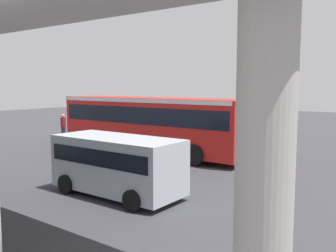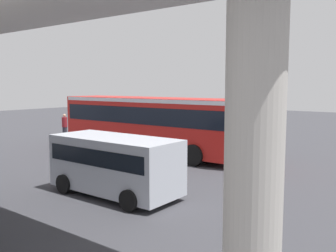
# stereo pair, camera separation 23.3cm
# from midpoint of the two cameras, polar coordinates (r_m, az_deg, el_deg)

# --- Properties ---
(ground) EXTENTS (80.00, 80.00, 0.00)m
(ground) POSITION_cam_midpoint_polar(r_m,az_deg,el_deg) (21.32, -3.75, -4.11)
(ground) COLOR #38383D
(city_bus) EXTENTS (11.54, 2.85, 3.15)m
(city_bus) POSITION_cam_midpoint_polar(r_m,az_deg,el_deg) (20.82, -2.92, 0.88)
(city_bus) COLOR red
(city_bus) RESTS_ON ground
(parked_van) EXTENTS (4.80, 2.17, 2.05)m
(parked_van) POSITION_cam_midpoint_polar(r_m,az_deg,el_deg) (13.15, -8.30, -5.46)
(parked_van) COLOR #B7BCC6
(parked_van) RESTS_ON ground
(pedestrian) EXTENTS (0.38, 0.38, 1.79)m
(pedestrian) POSITION_cam_midpoint_polar(r_m,az_deg,el_deg) (27.68, -15.99, -0.08)
(pedestrian) COLOR #2D2D38
(pedestrian) RESTS_ON ground
(traffic_sign) EXTENTS (0.08, 0.60, 2.80)m
(traffic_sign) POSITION_cam_midpoint_polar(r_m,az_deg,el_deg) (28.90, -10.68, 2.31)
(traffic_sign) COLOR slate
(traffic_sign) RESTS_ON ground
(lane_dash_leftmost) EXTENTS (2.00, 0.20, 0.01)m
(lane_dash_leftmost) POSITION_cam_midpoint_polar(r_m,az_deg,el_deg) (21.54, 9.56, -4.07)
(lane_dash_leftmost) COLOR silver
(lane_dash_leftmost) RESTS_ON ground
(lane_dash_left) EXTENTS (2.00, 0.20, 0.01)m
(lane_dash_left) POSITION_cam_midpoint_polar(r_m,az_deg,el_deg) (23.60, 0.87, -3.08)
(lane_dash_left) COLOR silver
(lane_dash_left) RESTS_ON ground
(lane_dash_centre) EXTENTS (2.00, 0.20, 0.01)m
(lane_dash_centre) POSITION_cam_midpoint_polar(r_m,az_deg,el_deg) (26.10, -6.28, -2.21)
(lane_dash_centre) COLOR silver
(lane_dash_centre) RESTS_ON ground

